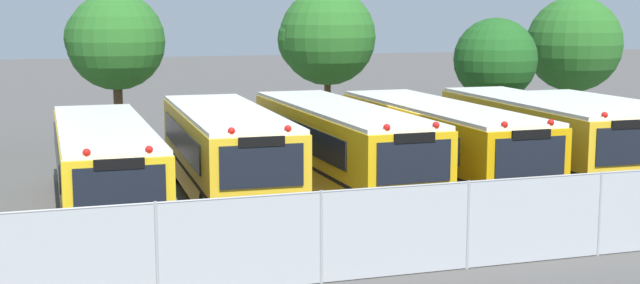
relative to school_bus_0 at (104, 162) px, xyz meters
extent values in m
plane|color=#514F4C|center=(8.60, 0.12, -1.34)|extent=(160.00, 160.00, 0.00)
cube|color=yellow|center=(0.00, 0.03, -0.02)|extent=(2.50, 10.48, 1.94)
cube|color=white|center=(0.00, 0.03, 1.01)|extent=(2.45, 10.27, 0.12)
cube|color=black|center=(-0.02, -5.28, -0.81)|extent=(2.50, 0.17, 0.36)
cube|color=black|center=(-0.02, -5.23, 0.33)|extent=(2.01, 0.07, 0.93)
cube|color=black|center=(1.25, 0.32, 0.29)|extent=(0.08, 8.17, 0.70)
cube|color=black|center=(-1.25, 0.33, 0.29)|extent=(0.08, 8.17, 0.70)
cube|color=black|center=(0.00, 0.03, -0.41)|extent=(2.52, 10.59, 0.10)
sphere|color=red|center=(0.65, -5.06, 1.11)|extent=(0.18, 0.18, 0.18)
sphere|color=red|center=(-0.70, -5.06, 1.11)|extent=(0.18, 0.18, 0.18)
cube|color=black|center=(-0.02, -5.24, 0.85)|extent=(1.10, 0.08, 0.24)
cylinder|color=black|center=(1.07, -3.81, -0.84)|extent=(0.28, 1.00, 1.00)
cylinder|color=black|center=(-1.10, -3.80, -0.84)|extent=(0.28, 1.00, 1.00)
cylinder|color=black|center=(1.10, 3.46, -0.84)|extent=(0.28, 1.00, 1.00)
cylinder|color=black|center=(-1.07, 3.47, -0.84)|extent=(0.28, 1.00, 1.00)
cube|color=yellow|center=(3.51, 0.35, 0.10)|extent=(2.80, 9.84, 2.18)
cube|color=white|center=(3.51, 0.35, 1.25)|extent=(2.74, 9.64, 0.12)
cube|color=black|center=(3.37, -4.60, -0.81)|extent=(2.57, 0.23, 0.36)
cube|color=black|center=(3.37, -4.55, 0.49)|extent=(2.06, 0.12, 1.04)
cube|color=black|center=(4.80, 0.62, 0.45)|extent=(0.26, 7.62, 0.78)
cube|color=black|center=(2.24, 0.69, 0.45)|extent=(0.26, 7.62, 0.78)
cube|color=black|center=(3.51, 0.35, -0.34)|extent=(2.82, 9.94, 0.10)
sphere|color=red|center=(4.07, -4.40, 1.35)|extent=(0.18, 0.18, 0.18)
sphere|color=red|center=(2.68, -4.36, 1.35)|extent=(0.18, 0.18, 0.18)
cube|color=black|center=(3.37, -4.56, 1.09)|extent=(1.13, 0.11, 0.24)
cylinder|color=black|center=(4.53, -3.16, -0.84)|extent=(0.31, 1.01, 1.00)
cylinder|color=black|center=(2.29, -3.10, -0.84)|extent=(0.31, 1.01, 1.00)
cylinder|color=black|center=(4.72, 3.40, -0.84)|extent=(0.31, 1.01, 1.00)
cylinder|color=black|center=(2.48, 3.47, -0.84)|extent=(0.31, 1.01, 1.00)
cube|color=yellow|center=(6.97, 0.15, 0.11)|extent=(2.56, 10.70, 2.19)
cube|color=white|center=(6.97, 0.15, 1.26)|extent=(2.51, 10.48, 0.12)
cube|color=black|center=(7.05, -5.25, -0.81)|extent=(2.46, 0.20, 0.36)
cube|color=black|center=(7.05, -5.20, 0.50)|extent=(1.98, 0.09, 1.05)
cube|color=black|center=(8.19, 0.46, 0.46)|extent=(0.16, 8.32, 0.79)
cube|color=black|center=(5.74, 0.43, 0.46)|extent=(0.16, 8.32, 0.79)
cube|color=black|center=(6.97, 0.15, -0.33)|extent=(2.59, 10.80, 0.10)
sphere|color=red|center=(7.71, -5.02, 1.36)|extent=(0.18, 0.18, 0.18)
sphere|color=red|center=(6.38, -5.04, 1.36)|extent=(0.18, 0.18, 0.18)
cube|color=black|center=(7.05, -5.21, 1.10)|extent=(1.09, 0.10, 0.24)
cylinder|color=black|center=(8.09, -3.77, -0.84)|extent=(0.29, 1.00, 1.00)
cylinder|color=black|center=(5.96, -3.80, -0.84)|extent=(0.29, 1.00, 1.00)
cylinder|color=black|center=(7.99, 3.69, -0.84)|extent=(0.29, 1.00, 1.00)
cylinder|color=black|center=(5.86, 3.66, -0.84)|extent=(0.29, 1.00, 1.00)
cube|color=#EAA80C|center=(10.27, 0.16, 0.07)|extent=(2.57, 10.67, 2.13)
cube|color=white|center=(10.27, 0.16, 1.20)|extent=(2.52, 10.45, 0.12)
cube|color=black|center=(10.32, -5.24, -0.81)|extent=(2.54, 0.18, 0.36)
cube|color=black|center=(10.32, -5.19, 0.46)|extent=(2.04, 0.08, 1.02)
cube|color=black|center=(11.53, 0.47, 0.42)|extent=(0.11, 8.30, 0.77)
cube|color=black|center=(9.01, 0.45, 0.42)|extent=(0.11, 8.30, 0.77)
cube|color=black|center=(10.27, 0.16, -0.35)|extent=(2.60, 10.77, 0.10)
sphere|color=red|center=(11.00, -5.01, 1.30)|extent=(0.18, 0.18, 0.18)
sphere|color=red|center=(9.63, -5.02, 1.30)|extent=(0.18, 0.18, 0.18)
cube|color=black|center=(10.32, -5.20, 1.04)|extent=(1.12, 0.09, 0.24)
cylinder|color=black|center=(11.41, -3.76, -0.84)|extent=(0.29, 1.00, 1.00)
cylinder|color=black|center=(9.20, -3.77, -0.84)|extent=(0.29, 1.00, 1.00)
cylinder|color=black|center=(11.34, 3.69, -0.84)|extent=(0.29, 1.00, 1.00)
cylinder|color=black|center=(9.14, 3.67, -0.84)|extent=(0.29, 1.00, 1.00)
cube|color=yellow|center=(13.83, 0.16, 0.10)|extent=(2.70, 9.64, 2.19)
cube|color=white|center=(13.83, 0.16, 1.26)|extent=(2.65, 9.45, 0.12)
cube|color=black|center=(13.70, -4.70, -0.81)|extent=(2.49, 0.23, 0.36)
cube|color=black|center=(13.70, -4.65, 0.50)|extent=(2.00, 0.11, 1.05)
cube|color=black|center=(15.08, 0.43, 0.45)|extent=(0.24, 7.47, 0.79)
cube|color=black|center=(12.60, 0.49, 0.45)|extent=(0.24, 7.47, 0.79)
cube|color=black|center=(13.83, 0.16, -0.33)|extent=(2.73, 9.74, 0.10)
sphere|color=red|center=(13.04, -4.46, 1.36)|extent=(0.18, 0.18, 0.18)
cube|color=black|center=(13.70, -4.66, 1.10)|extent=(1.10, 0.11, 0.24)
cylinder|color=black|center=(14.82, -3.26, -0.84)|extent=(0.31, 1.01, 1.00)
cylinder|color=black|center=(12.66, -3.20, -0.84)|extent=(0.31, 1.01, 1.00)
cylinder|color=black|center=(14.99, 3.12, -0.84)|extent=(0.31, 1.01, 1.00)
cylinder|color=black|center=(12.83, 3.18, -0.84)|extent=(0.31, 1.01, 1.00)
cube|color=#EAA80C|center=(17.27, 0.12, -0.01)|extent=(2.49, 10.33, 1.95)
cube|color=white|center=(17.27, 0.12, 1.02)|extent=(2.44, 10.13, 0.12)
cube|color=black|center=(16.07, 0.40, 0.30)|extent=(0.14, 8.04, 0.70)
cube|color=black|center=(17.27, 0.12, -0.40)|extent=(2.52, 10.44, 0.10)
cylinder|color=black|center=(18.27, 3.48, -0.84)|extent=(0.29, 1.00, 1.00)
cylinder|color=black|center=(16.19, 3.46, -0.84)|extent=(0.29, 1.00, 1.00)
cylinder|color=#4C3823|center=(1.24, 9.68, 0.14)|extent=(0.36, 0.36, 2.95)
sphere|color=#286623|center=(1.24, 9.68, 3.02)|extent=(3.75, 3.75, 3.75)
sphere|color=#286623|center=(0.60, 9.92, 3.14)|extent=(2.57, 2.57, 2.57)
cylinder|color=#4C3823|center=(10.09, 10.61, 0.10)|extent=(0.28, 0.28, 2.87)
sphere|color=#286623|center=(10.09, 10.61, 3.07)|extent=(4.10, 4.10, 4.10)
sphere|color=#286623|center=(9.44, 10.73, 2.95)|extent=(2.95, 2.95, 2.95)
cylinder|color=#4C3823|center=(17.23, 9.05, -0.31)|extent=(0.31, 0.31, 2.06)
sphere|color=#1E561E|center=(17.23, 9.05, 2.07)|extent=(3.61, 3.61, 3.61)
sphere|color=#1E561E|center=(16.84, 9.26, 2.50)|extent=(2.17, 2.17, 2.17)
cylinder|color=#4C3823|center=(22.62, 11.18, -0.22)|extent=(0.29, 0.29, 2.24)
sphere|color=#286623|center=(22.62, 11.18, 2.59)|extent=(4.51, 4.51, 4.51)
sphere|color=#286623|center=(22.82, 11.39, 3.03)|extent=(3.47, 3.47, 3.47)
cylinder|color=#9EA0A3|center=(0.38, -8.18, -0.37)|extent=(0.07, 0.07, 1.94)
cylinder|color=#9EA0A3|center=(3.69, -8.18, -0.37)|extent=(0.07, 0.07, 1.94)
cylinder|color=#9EA0A3|center=(7.00, -8.18, -0.37)|extent=(0.07, 0.07, 1.94)
cylinder|color=#9EA0A3|center=(10.31, -8.18, -0.37)|extent=(0.07, 0.07, 1.94)
cube|color=#ADB2B7|center=(8.65, -8.18, -0.37)|extent=(23.16, 0.02, 1.90)
cylinder|color=#9EA0A3|center=(8.65, -8.18, 0.57)|extent=(23.16, 0.04, 0.04)
cone|color=#EA5914|center=(5.37, -6.53, -1.06)|extent=(0.43, 0.43, 0.56)
camera|label=1|loc=(-1.59, -24.40, 4.19)|focal=48.65mm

